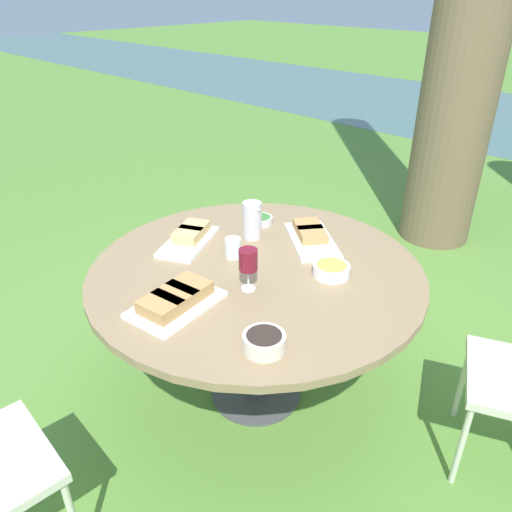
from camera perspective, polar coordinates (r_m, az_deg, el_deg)
name	(u,v)px	position (r m, az deg, el deg)	size (l,w,h in m)	color
ground_plane	(256,393)	(2.66, 0.00, -15.36)	(40.00, 40.00, 0.00)	#5B8C38
dining_table	(256,284)	(2.25, 0.00, -3.17)	(1.48, 1.48, 0.74)	#4C4C51
water_pitcher	(252,220)	(2.43, -0.44, 4.11)	(0.10, 0.09, 0.18)	silver
wine_glass	(248,261)	(1.99, -0.90, -0.58)	(0.08, 0.08, 0.18)	silver
platter_bread_main	(190,237)	(2.44, -7.57, 2.21)	(0.33, 0.41, 0.07)	white
platter_charcuterie	(311,236)	(2.44, 6.30, 2.32)	(0.43, 0.39, 0.06)	white
platter_sandwich_side	(176,300)	(1.96, -9.15, -4.97)	(0.28, 0.39, 0.07)	white
bowl_fries	(331,269)	(2.16, 8.61, -1.52)	(0.16, 0.16, 0.05)	white
bowl_salad	(261,220)	(2.61, 0.57, 4.17)	(0.12, 0.12, 0.04)	silver
bowl_olives	(264,341)	(1.73, 0.93, -9.72)	(0.15, 0.15, 0.06)	beige
cup_water_near	(233,248)	(2.27, -2.63, 0.93)	(0.07, 0.07, 0.09)	silver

